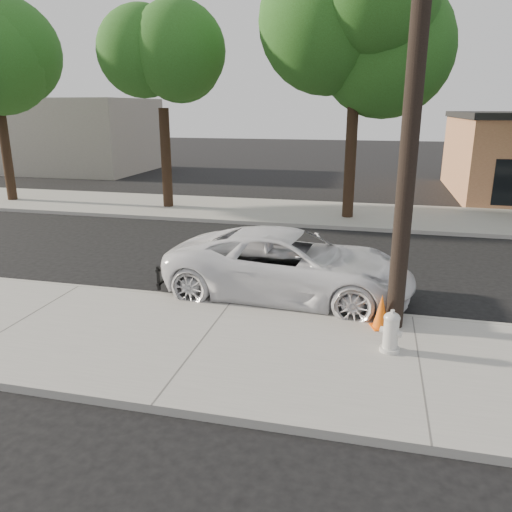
{
  "coord_description": "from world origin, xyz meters",
  "views": [
    {
      "loc": [
        3.06,
        -12.46,
        4.43
      ],
      "look_at": [
        0.36,
        -1.31,
        1.0
      ],
      "focal_mm": 35.0,
      "sensor_mm": 36.0,
      "label": 1
    }
  ],
  "objects_px": {
    "utility_pole": "(414,92)",
    "traffic_cone": "(381,312)",
    "police_cruiser": "(289,265)",
    "fire_hydrant": "(391,333)"
  },
  "relations": [
    {
      "from": "traffic_cone",
      "to": "police_cruiser",
      "type": "bearing_deg",
      "value": 142.89
    },
    {
      "from": "utility_pole",
      "to": "police_cruiser",
      "type": "relative_size",
      "value": 1.54
    },
    {
      "from": "utility_pole",
      "to": "police_cruiser",
      "type": "height_order",
      "value": "utility_pole"
    },
    {
      "from": "utility_pole",
      "to": "traffic_cone",
      "type": "distance_m",
      "value": 4.22
    },
    {
      "from": "utility_pole",
      "to": "traffic_cone",
      "type": "xyz_separation_m",
      "value": [
        -0.27,
        -0.16,
        -4.21
      ]
    },
    {
      "from": "traffic_cone",
      "to": "utility_pole",
      "type": "bearing_deg",
      "value": 30.84
    },
    {
      "from": "fire_hydrant",
      "to": "traffic_cone",
      "type": "height_order",
      "value": "fire_hydrant"
    },
    {
      "from": "police_cruiser",
      "to": "fire_hydrant",
      "type": "xyz_separation_m",
      "value": [
        2.33,
        -2.64,
        -0.3
      ]
    },
    {
      "from": "utility_pole",
      "to": "traffic_cone",
      "type": "height_order",
      "value": "utility_pole"
    },
    {
      "from": "police_cruiser",
      "to": "utility_pole",
      "type": "bearing_deg",
      "value": -117.51
    }
  ]
}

